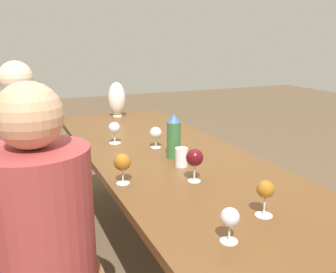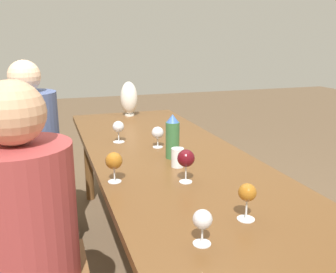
{
  "view_description": "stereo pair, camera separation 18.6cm",
  "coord_description": "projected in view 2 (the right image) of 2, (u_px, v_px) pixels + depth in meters",
  "views": [
    {
      "loc": [
        -1.88,
        0.81,
        1.36
      ],
      "look_at": [
        -0.03,
        0.0,
        0.83
      ],
      "focal_mm": 40.0,
      "sensor_mm": 36.0,
      "label": 1
    },
    {
      "loc": [
        -1.95,
        0.63,
        1.36
      ],
      "look_at": [
        -0.03,
        0.0,
        0.83
      ],
      "focal_mm": 40.0,
      "sensor_mm": 36.0,
      "label": 2
    }
  ],
  "objects": [
    {
      "name": "wine_glass_0",
      "position": [
        118.0,
        127.0,
        2.32
      ],
      "size": [
        0.07,
        0.07,
        0.13
      ],
      "color": "silver",
      "rests_on": "dining_table"
    },
    {
      "name": "wine_glass_1",
      "position": [
        158.0,
        133.0,
        2.21
      ],
      "size": [
        0.07,
        0.07,
        0.13
      ],
      "color": "silver",
      "rests_on": "dining_table"
    },
    {
      "name": "wine_glass_5",
      "position": [
        202.0,
        220.0,
        1.17
      ],
      "size": [
        0.06,
        0.06,
        0.12
      ],
      "color": "silver",
      "rests_on": "dining_table"
    },
    {
      "name": "ground_plane",
      "position": [
        166.0,
        264.0,
        2.33
      ],
      "size": [
        14.0,
        14.0,
        0.0
      ],
      "primitive_type": "plane",
      "color": "brown"
    },
    {
      "name": "water_tumbler",
      "position": [
        178.0,
        158.0,
        1.89
      ],
      "size": [
        0.06,
        0.06,
        0.1
      ],
      "color": "silver",
      "rests_on": "dining_table"
    },
    {
      "name": "chair_far",
      "position": [
        23.0,
        177.0,
        2.39
      ],
      "size": [
        0.44,
        0.44,
        0.91
      ],
      "color": "brown",
      "rests_on": "ground_plane"
    },
    {
      "name": "wine_glass_3",
      "position": [
        114.0,
        161.0,
        1.67
      ],
      "size": [
        0.08,
        0.08,
        0.14
      ],
      "color": "silver",
      "rests_on": "dining_table"
    },
    {
      "name": "vase",
      "position": [
        129.0,
        98.0,
        3.11
      ],
      "size": [
        0.14,
        0.14,
        0.29
      ],
      "color": "silver",
      "rests_on": "dining_table"
    },
    {
      "name": "wine_glass_4",
      "position": [
        186.0,
        159.0,
        1.67
      ],
      "size": [
        0.08,
        0.08,
        0.15
      ],
      "color": "silver",
      "rests_on": "dining_table"
    },
    {
      "name": "water_bottle",
      "position": [
        172.0,
        137.0,
        2.01
      ],
      "size": [
        0.08,
        0.08,
        0.24
      ],
      "color": "#336638",
      "rests_on": "dining_table"
    },
    {
      "name": "person_far",
      "position": [
        34.0,
        152.0,
        2.38
      ],
      "size": [
        0.36,
        0.36,
        1.24
      ],
      "color": "#2D2D38",
      "rests_on": "ground_plane"
    },
    {
      "name": "person_near",
      "position": [
        30.0,
        234.0,
        1.39
      ],
      "size": [
        0.38,
        0.38,
        1.23
      ],
      "color": "#2D2D38",
      "rests_on": "ground_plane"
    },
    {
      "name": "dining_table",
      "position": [
        166.0,
        163.0,
        2.16
      ],
      "size": [
        2.47,
        0.86,
        0.73
      ],
      "color": "brown",
      "rests_on": "ground_plane"
    },
    {
      "name": "wine_glass_2",
      "position": [
        247.0,
        194.0,
        1.32
      ],
      "size": [
        0.07,
        0.07,
        0.14
      ],
      "color": "silver",
      "rests_on": "dining_table"
    }
  ]
}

